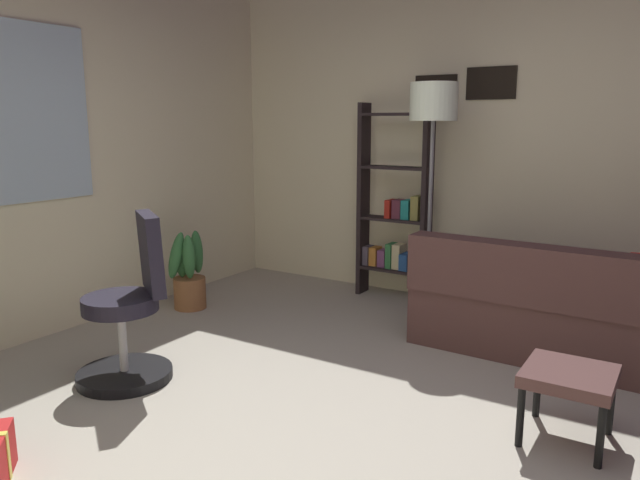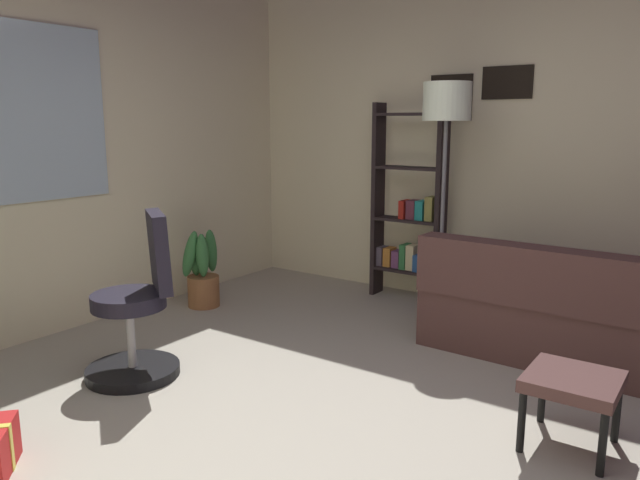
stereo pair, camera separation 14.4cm
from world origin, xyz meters
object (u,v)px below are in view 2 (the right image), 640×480
object	(u,v)px
floor_lamp	(446,120)
potted_plant	(202,273)
office_chair	(139,313)
bookshelf	(409,215)
footstool	(573,386)
couch	(610,316)

from	to	relation	value
floor_lamp	potted_plant	bearing A→B (deg)	114.85
office_chair	bookshelf	size ratio (longest dim) A/B	0.59
bookshelf	potted_plant	size ratio (longest dim) A/B	2.48
footstool	floor_lamp	world-z (taller)	floor_lamp
bookshelf	potted_plant	bearing A→B (deg)	132.40
bookshelf	floor_lamp	distance (m)	1.00
bookshelf	floor_lamp	world-z (taller)	floor_lamp
bookshelf	couch	bearing A→B (deg)	-104.43
footstool	bookshelf	size ratio (longest dim) A/B	0.24
footstool	potted_plant	distance (m)	3.12
couch	potted_plant	bearing A→B (deg)	104.13
footstool	office_chair	distance (m)	2.43
office_chair	potted_plant	distance (m)	1.42
couch	potted_plant	xyz separation A→B (m)	(-0.76, 3.00, 0.01)
couch	office_chair	world-z (taller)	office_chair
couch	bookshelf	bearing A→B (deg)	75.57
couch	bookshelf	size ratio (longest dim) A/B	1.21
office_chair	floor_lamp	distance (m)	2.56
couch	footstool	distance (m)	1.35
footstool	bookshelf	distance (m)	2.55
floor_lamp	couch	bearing A→B (deg)	-93.00
couch	floor_lamp	distance (m)	1.77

